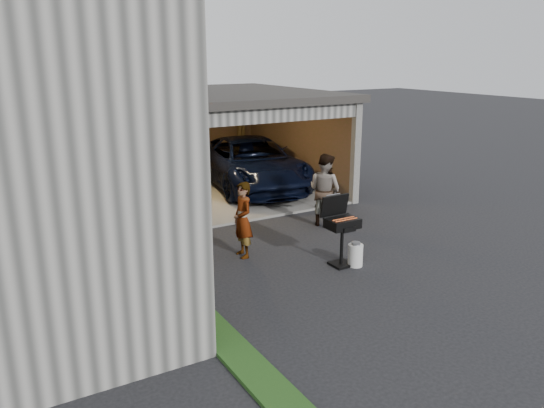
{
  "coord_description": "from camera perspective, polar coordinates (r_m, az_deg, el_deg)",
  "views": [
    {
      "loc": [
        -5.03,
        -7.29,
        3.92
      ],
      "look_at": [
        -0.11,
        1.1,
        1.15
      ],
      "focal_mm": 35.0,
      "sensor_mm": 36.0,
      "label": 1
    }
  ],
  "objects": [
    {
      "name": "minivan",
      "position": [
        15.8,
        -2.23,
        4.23
      ],
      "size": [
        3.23,
        5.55,
        1.45
      ],
      "primitive_type": "imported",
      "rotation": [
        0.0,
        0.0,
        -0.16
      ],
      "color": "black",
      "rests_on": "ground"
    },
    {
      "name": "garage",
      "position": [
        15.37,
        -8.04,
        8.07
      ],
      "size": [
        6.8,
        6.3,
        2.9
      ],
      "color": "#605E59",
      "rests_on": "ground"
    },
    {
      "name": "man",
      "position": [
        12.41,
        5.69,
        1.52
      ],
      "size": [
        0.87,
        0.99,
        1.71
      ],
      "primitive_type": "imported",
      "rotation": [
        0.0,
        0.0,
        1.88
      ],
      "color": "#462E1B",
      "rests_on": "ground"
    },
    {
      "name": "hand_truck",
      "position": [
        13.84,
        5.58,
        0.18
      ],
      "size": [
        0.42,
        0.34,
        0.98
      ],
      "rotation": [
        0.0,
        0.0,
        0.14
      ],
      "color": "gray",
      "rests_on": "ground"
    },
    {
      "name": "plywood_panel",
      "position": [
        7.98,
        -8.17,
        -9.94
      ],
      "size": [
        0.23,
        0.84,
        0.93
      ],
      "primitive_type": "cube",
      "rotation": [
        0.0,
        -0.21,
        0.0
      ],
      "color": "brown",
      "rests_on": "ground"
    },
    {
      "name": "propane_tank",
      "position": [
        10.27,
        8.96,
        -5.46
      ],
      "size": [
        0.29,
        0.29,
        0.43
      ],
      "primitive_type": "cylinder",
      "rotation": [
        0.0,
        0.0,
        0.0
      ],
      "color": "white",
      "rests_on": "ground"
    },
    {
      "name": "bbq_grill",
      "position": [
        10.08,
        7.46,
        -2.31
      ],
      "size": [
        0.6,
        0.53,
        1.34
      ],
      "color": "black",
      "rests_on": "ground"
    },
    {
      "name": "woman",
      "position": [
        10.45,
        -3.16,
        -1.72
      ],
      "size": [
        0.4,
        0.58,
        1.53
      ],
      "primitive_type": "imported",
      "rotation": [
        0.0,
        0.0,
        -1.63
      ],
      "color": "#A1BCCB",
      "rests_on": "ground"
    },
    {
      "name": "groundcover_strip",
      "position": [
        7.91,
        -5.86,
        -13.68
      ],
      "size": [
        0.5,
        8.0,
        0.06
      ],
      "primitive_type": "cube",
      "color": "#193814",
      "rests_on": "ground"
    },
    {
      "name": "ground",
      "position": [
        9.69,
        3.89,
        -8.01
      ],
      "size": [
        80.0,
        80.0,
        0.0
      ],
      "primitive_type": "plane",
      "color": "black",
      "rests_on": "ground"
    }
  ]
}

